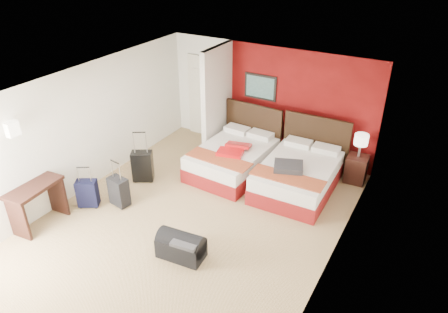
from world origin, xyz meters
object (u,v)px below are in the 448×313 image
Objects in this scene: suitcase_black at (143,167)px; duffel_bag at (181,247)px; bed_right at (297,177)px; bed_left at (232,160)px; table_lamp at (360,146)px; red_suitcase_open at (234,149)px; desk at (38,205)px; suitcase_charcoal at (119,193)px; nightstand at (356,169)px; suitcase_navy at (88,194)px.

suitcase_black is 0.85× the size of duffel_bag.
bed_left is at bearing 179.64° from bed_right.
bed_right is at bearing -135.48° from table_lamp.
bed_right is 1.43m from red_suitcase_open.
desk reaches higher than bed_left.
duffel_bag is (1.85, -0.61, -0.09)m from suitcase_charcoal.
suitcase_black is at bearing -153.75° from nightstand.
suitcase_navy is at bearing -140.80° from red_suitcase_open.
nightstand is at bearing 0.00° from table_lamp.
nightstand reaches higher than suitcase_navy.
red_suitcase_open is at bearing -155.81° from table_lamp.
desk is (-0.83, -1.16, 0.13)m from suitcase_charcoal.
table_lamp is 6.26m from desk.
suitcase_black is at bearing 137.57° from duffel_bag.
nightstand is 4.85m from suitcase_charcoal.
desk is at bearing -137.69° from suitcase_black.
red_suitcase_open is 1.36× the size of suitcase_navy.
suitcase_navy is (-3.26, -2.51, -0.03)m from bed_right.
red_suitcase_open is 1.43× the size of table_lamp.
duffel_bag is 0.77× the size of desk.
bed_left is at bearing 96.37° from duffel_bag.
duffel_bag is (-0.91, -2.80, -0.10)m from bed_right.
red_suitcase_open is 1.24× the size of nightstand.
bed_right is 4.12m from suitcase_navy.
suitcase_navy is at bearing -143.83° from nightstand.
duffel_bag is (0.57, -2.78, -0.10)m from bed_left.
duffel_bag is at bearing -75.02° from bed_left.
red_suitcase_open is 2.76m from duffel_bag.
table_lamp reaches higher than bed_left.
table_lamp is at bearing 24.63° from bed_left.
bed_right is 2.75× the size of red_suitcase_open.
table_lamp reaches higher than suitcase_navy.
bed_left is at bearing 69.01° from suitcase_charcoal.
bed_right is at bearing 7.35° from suitcase_navy.
bed_left is at bearing 9.89° from suitcase_black.
bed_right is at bearing 3.96° from bed_left.
table_lamp is at bearing 11.46° from red_suitcase_open.
suitcase_black is (-3.90, -2.19, -0.51)m from table_lamp.
table_lamp is 4.50m from suitcase_black.
suitcase_navy is at bearing -122.11° from bed_left.
bed_left is 2.62m from nightstand.
table_lamp is at bearing 43.52° from bed_right.
nightstand is 4.17m from duffel_bag.
nightstand reaches higher than duffel_bag.
red_suitcase_open is at bearing -158.91° from nightstand.
suitcase_black is 0.65× the size of desk.
suitcase_charcoal is at bearing 156.49° from duffel_bag.
red_suitcase_open is 3.06m from suitcase_navy.
suitcase_charcoal is at bearing -117.15° from bed_left.
suitcase_navy reaches higher than duffel_bag.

